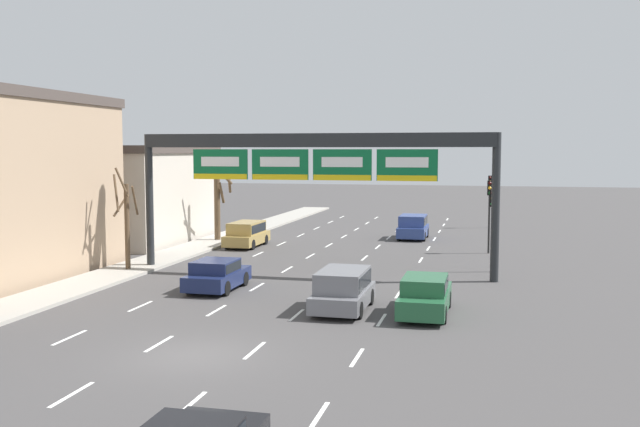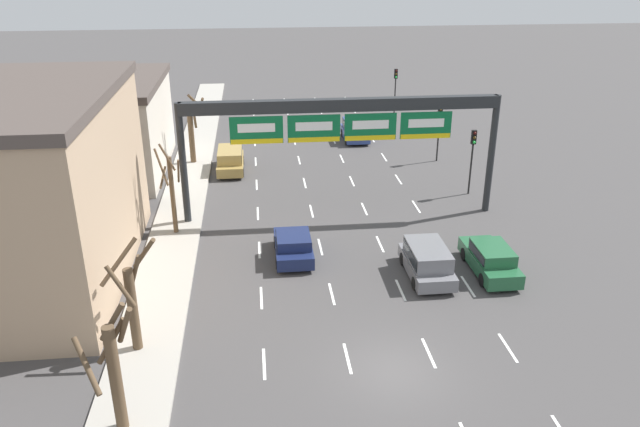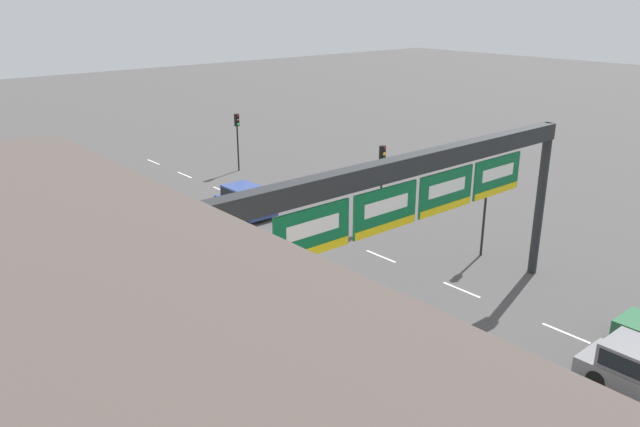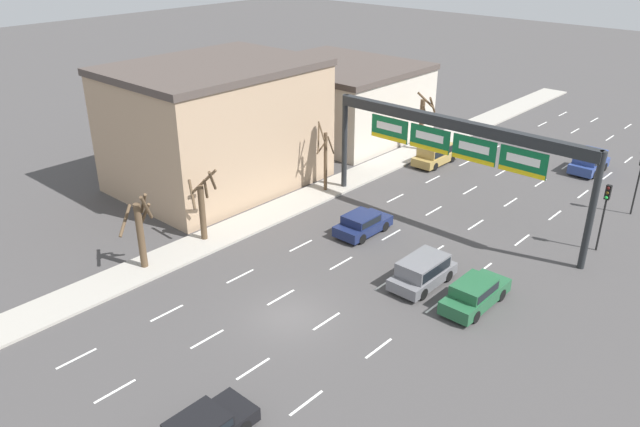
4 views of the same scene
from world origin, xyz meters
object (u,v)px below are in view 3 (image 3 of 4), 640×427
Objects in this scene: car_navy at (461,418)px; traffic_light_far_end at (382,168)px; sign_gantry at (411,188)px; traffic_light_mid_block at (237,130)px; tree_bare_closest at (201,389)px; suv_blue at (246,199)px; tree_bare_second at (46,248)px; suv_gold at (134,286)px; traffic_light_near_gantry at (486,197)px.

traffic_light_far_end is (11.92, 14.81, 2.46)m from car_navy.
sign_gantry reaches higher than traffic_light_mid_block.
traffic_light_far_end is 21.52m from tree_bare_closest.
tree_bare_closest reaches higher than suv_blue.
traffic_light_mid_block is at bearing 68.11° from car_navy.
tree_bare_second is at bearing 89.26° from tree_bare_closest.
suv_gold is 1.04× the size of traffic_light_mid_block.
traffic_light_near_gantry is (15.68, -6.28, 2.18)m from suv_gold.
sign_gantry is 4.29× the size of traffic_light_near_gantry.
sign_gantry is at bearing -162.36° from traffic_light_near_gantry.
tree_bare_second is (-18.19, 1.31, -0.45)m from traffic_light_far_end.
suv_blue is at bearing 77.75° from sign_gantry.
traffic_light_far_end is at bearing 91.48° from traffic_light_near_gantry.
traffic_light_mid_block is (5.27, 8.69, 2.12)m from suv_blue.
sign_gantry reaches higher than traffic_light_far_end.
traffic_light_near_gantry is 21.69m from traffic_light_mid_block.
sign_gantry is 4.13× the size of traffic_light_far_end.
suv_blue is 0.89× the size of suv_gold.
traffic_light_mid_block is 0.95× the size of traffic_light_far_end.
traffic_light_far_end is at bearing -4.12° from tree_bare_second.
tree_bare_second is (-9.45, 11.05, -3.24)m from sign_gantry.
tree_bare_second is (-18.37, 8.21, -0.34)m from traffic_light_near_gantry.
tree_bare_second is (-12.89, -4.78, 1.80)m from suv_blue.
car_navy is (-6.62, -20.90, -0.20)m from suv_blue.
sign_gantry is at bearing -102.25° from suv_blue.
traffic_light_mid_block is 0.81× the size of tree_bare_closest.
traffic_light_far_end is (5.30, -6.09, 2.26)m from suv_blue.
suv_gold is at bearing -35.68° from tree_bare_second.
car_navy is 0.75× the size of tree_bare_closest.
tree_bare_second reaches higher than tree_bare_closest.
sign_gantry is 4.69× the size of suv_blue.
sign_gantry is 12.44m from suv_gold.
tree_bare_closest is at bearing -90.74° from tree_bare_second.
traffic_light_mid_block is at bearing 90.11° from traffic_light_far_end.
suv_gold is at bearing -177.71° from traffic_light_far_end.
sign_gantry is 14.90m from tree_bare_second.
car_navy is 19.17m from traffic_light_far_end.
car_navy is at bearing -68.74° from tree_bare_second.
suv_blue is 21.93m from car_navy.
car_navy is (3.58, -14.19, -0.17)m from suv_gold.
tree_bare_second is (-18.16, -13.47, -0.31)m from traffic_light_mid_block.
traffic_light_mid_block reaches higher than suv_blue.
suv_gold is (-10.20, -6.72, -0.03)m from suv_blue.
traffic_light_near_gantry is at bearing -24.09° from tree_bare_second.
traffic_light_mid_block is at bearing 70.45° from sign_gantry.
suv_blue is 13.87m from tree_bare_second.
tree_bare_closest is at bearing -148.55° from traffic_light_far_end.
suv_blue is 0.92× the size of traffic_light_mid_block.
traffic_light_near_gantry is (5.48, -13.00, 2.14)m from suv_blue.
suv_blue reaches higher than suv_gold.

